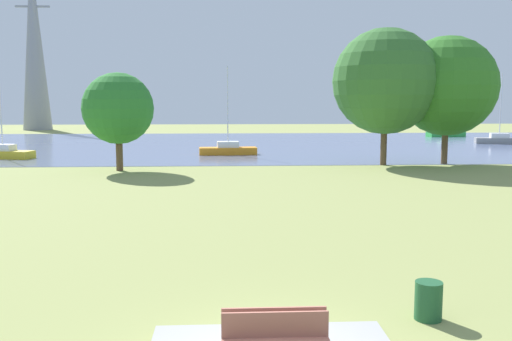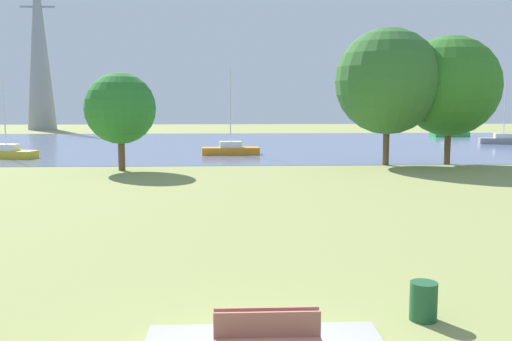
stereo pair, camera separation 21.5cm
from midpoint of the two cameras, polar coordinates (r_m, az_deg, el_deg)
ground_plane at (r=31.50m, az=-1.77°, el=-1.20°), size 160.00×160.00×0.00m
bench_facing_water at (r=10.29m, az=1.11°, el=-15.98°), size 1.80×0.48×0.89m
litter_bin at (r=12.46m, az=16.45°, el=-12.43°), size 0.56×0.56×0.80m
water_surface at (r=59.35m, az=-2.40°, el=2.65°), size 140.00×40.00×0.02m
sailboat_gray at (r=65.29m, az=23.15°, el=2.90°), size 5.02×2.63×7.41m
sailboat_green at (r=75.75m, az=18.45°, el=3.57°), size 4.99×2.31×5.13m
sailboat_yellow at (r=48.84m, az=-24.19°, el=1.64°), size 5.02×2.68×6.33m
sailboat_orange at (r=47.79m, az=-2.97°, el=2.15°), size 4.88×1.79×7.36m
tree_east_far at (r=37.63m, az=-13.85°, el=6.06°), size 4.58×4.58×6.31m
tree_west_far at (r=40.80m, az=12.72°, el=8.73°), size 7.35×7.35×9.52m
tree_east_near at (r=42.59m, az=18.50°, el=8.05°), size 7.02×7.02×9.06m
electricity_pylon at (r=96.14m, az=-21.46°, el=12.01°), size 6.40×4.40×27.38m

